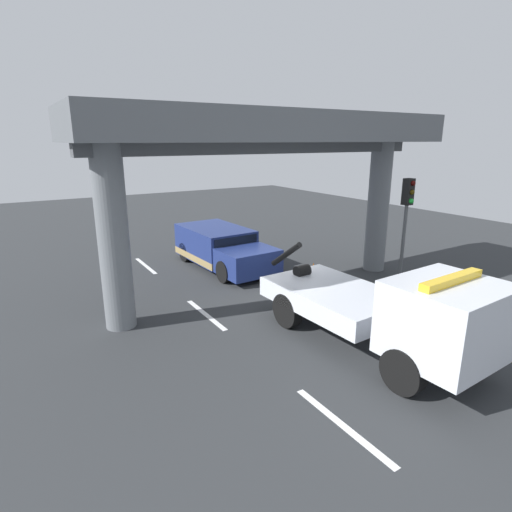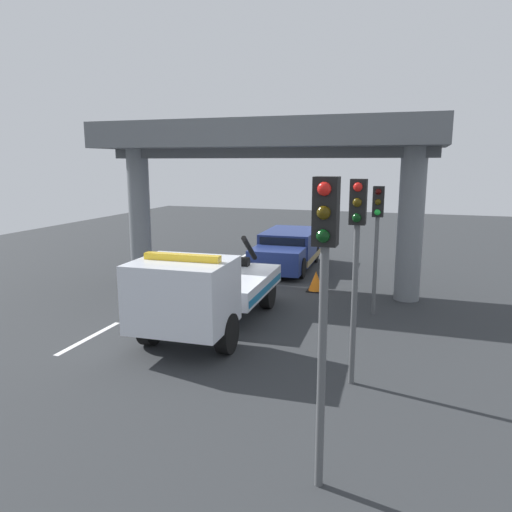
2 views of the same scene
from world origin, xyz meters
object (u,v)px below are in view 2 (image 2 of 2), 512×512
(tow_truck_white, at_px, (205,290))
(traffic_cone_orange, at_px, (316,282))
(towed_van_green, at_px, (288,250))
(traffic_light_near, at_px, (377,222))
(traffic_light_mid, at_px, (324,269))
(traffic_light_far, at_px, (357,238))

(tow_truck_white, relative_size, traffic_cone_orange, 9.95)
(tow_truck_white, distance_m, towed_van_green, 8.89)
(traffic_light_near, xyz_separation_m, traffic_light_mid, (8.50, -0.00, 0.36))
(traffic_light_near, xyz_separation_m, traffic_cone_orange, (-2.18, -2.24, -2.52))
(tow_truck_white, bearing_deg, traffic_light_near, 126.48)
(traffic_light_far, bearing_deg, traffic_light_mid, -0.00)
(traffic_light_far, distance_m, traffic_cone_orange, 8.02)
(towed_van_green, height_order, traffic_cone_orange, towed_van_green)
(tow_truck_white, distance_m, traffic_light_near, 5.50)
(traffic_light_near, distance_m, traffic_light_far, 5.01)
(tow_truck_white, xyz_separation_m, traffic_light_far, (1.88, 4.21, 1.93))
(towed_van_green, xyz_separation_m, traffic_cone_orange, (3.59, 2.01, -0.43))
(traffic_light_near, height_order, traffic_light_mid, traffic_light_mid)
(tow_truck_white, distance_m, traffic_light_mid, 7.13)
(traffic_light_near, bearing_deg, tow_truck_white, -53.52)
(traffic_light_far, bearing_deg, tow_truck_white, -114.08)
(traffic_light_near, bearing_deg, traffic_light_mid, -0.00)
(traffic_light_near, bearing_deg, towed_van_green, -143.61)
(towed_van_green, relative_size, traffic_light_mid, 1.19)
(traffic_cone_orange, bearing_deg, traffic_light_mid, 11.85)
(traffic_light_near, relative_size, traffic_light_far, 0.91)
(towed_van_green, distance_m, traffic_light_near, 7.46)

